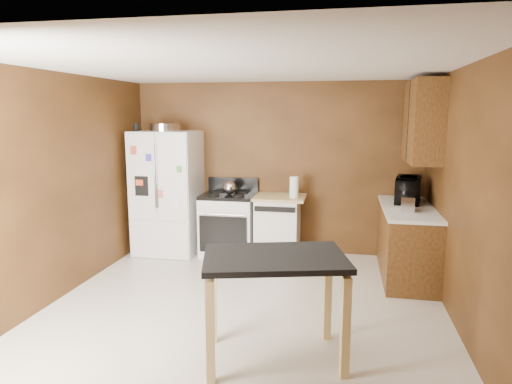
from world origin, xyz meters
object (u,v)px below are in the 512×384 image
(kettle, at_px, (230,188))
(green_canister, at_px, (292,192))
(gas_range, at_px, (229,223))
(microwave, at_px, (408,191))
(dishwasher, at_px, (278,226))
(island, at_px, (275,272))
(paper_towel, at_px, (294,187))
(roasting_pan, at_px, (165,127))
(pen_cup, at_px, (136,127))
(refrigerator, at_px, (168,192))
(toaster, at_px, (408,203))

(kettle, distance_m, green_canister, 0.90)
(kettle, xyz_separation_m, gas_range, (-0.03, 0.03, -0.53))
(microwave, relative_size, dishwasher, 0.62)
(dishwasher, relative_size, island, 0.68)
(green_canister, distance_m, dishwasher, 0.53)
(paper_towel, distance_m, gas_range, 1.12)
(green_canister, height_order, microwave, microwave)
(roasting_pan, xyz_separation_m, island, (2.01, -2.69, -1.09))
(dishwasher, bearing_deg, paper_towel, -18.51)
(pen_cup, distance_m, gas_range, 1.91)
(paper_towel, relative_size, microwave, 0.53)
(green_canister, bearing_deg, dishwasher, -155.39)
(kettle, distance_m, refrigerator, 0.94)
(microwave, bearing_deg, toaster, -176.66)
(pen_cup, bearing_deg, refrigerator, 19.85)
(dishwasher, bearing_deg, kettle, -175.16)
(dishwasher, bearing_deg, green_canister, 24.61)
(refrigerator, distance_m, gas_range, 1.01)
(refrigerator, relative_size, dishwasher, 2.02)
(kettle, relative_size, gas_range, 0.17)
(microwave, bearing_deg, island, 162.81)
(toaster, height_order, island, toaster)
(microwave, distance_m, gas_range, 2.54)
(kettle, xyz_separation_m, dishwasher, (0.69, 0.06, -0.54))
(pen_cup, height_order, microwave, pen_cup)
(kettle, height_order, toaster, kettle)
(roasting_pan, height_order, dishwasher, roasting_pan)
(pen_cup, distance_m, island, 3.67)
(roasting_pan, relative_size, microwave, 0.78)
(island, bearing_deg, toaster, 57.69)
(refrigerator, bearing_deg, green_canister, 5.45)
(toaster, bearing_deg, green_canister, 156.76)
(paper_towel, relative_size, green_canister, 2.79)
(green_canister, xyz_separation_m, gas_range, (-0.91, -0.11, -0.48))
(refrigerator, height_order, gas_range, refrigerator)
(paper_towel, height_order, gas_range, paper_towel)
(microwave, height_order, dishwasher, microwave)
(paper_towel, xyz_separation_m, green_canister, (-0.04, 0.17, -0.09))
(roasting_pan, relative_size, gas_range, 0.39)
(pen_cup, xyz_separation_m, gas_range, (1.29, 0.20, -1.39))
(pen_cup, xyz_separation_m, paper_towel, (2.25, 0.14, -0.82))
(paper_towel, bearing_deg, roasting_pan, -179.52)
(pen_cup, height_order, green_canister, pen_cup)
(toaster, relative_size, dishwasher, 0.28)
(toaster, height_order, gas_range, gas_range)
(microwave, distance_m, refrigerator, 3.38)
(kettle, height_order, dishwasher, kettle)
(roasting_pan, height_order, green_canister, roasting_pan)
(paper_towel, xyz_separation_m, refrigerator, (-1.87, -0.01, -0.14))
(kettle, relative_size, microwave, 0.34)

